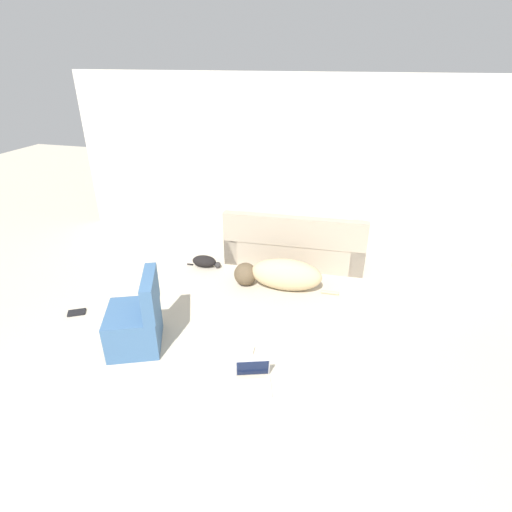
% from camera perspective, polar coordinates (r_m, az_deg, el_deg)
% --- Properties ---
extents(ground_plane, '(20.00, 20.00, 0.00)m').
position_cam_1_polar(ground_plane, '(3.56, -12.62, -26.12)').
color(ground_plane, '#BCB29E').
extents(wall_back, '(6.97, 0.06, 2.61)m').
position_cam_1_polar(wall_back, '(6.35, 3.86, 13.00)').
color(wall_back, beige).
rests_on(wall_back, ground_plane).
extents(couch, '(2.07, 0.99, 0.81)m').
position_cam_1_polar(couch, '(6.06, 5.66, 1.76)').
color(couch, tan).
rests_on(couch, ground_plane).
extents(dog, '(1.42, 0.40, 0.44)m').
position_cam_1_polar(dog, '(5.30, 3.35, -2.67)').
color(dog, tan).
rests_on(dog, ground_plane).
extents(cat, '(0.52, 0.21, 0.18)m').
position_cam_1_polar(cat, '(5.93, -7.29, -0.78)').
color(cat, black).
rests_on(cat, ground_plane).
extents(laptop_open, '(0.41, 0.40, 0.25)m').
position_cam_1_polar(laptop_open, '(3.96, -0.42, -16.78)').
color(laptop_open, '#B7B7BC').
rests_on(laptop_open, ground_plane).
extents(book_cream, '(0.21, 0.13, 0.02)m').
position_cam_1_polar(book_cream, '(4.35, -1.65, -13.25)').
color(book_cream, beige).
rests_on(book_cream, ground_plane).
extents(book_black, '(0.24, 0.21, 0.02)m').
position_cam_1_polar(book_black, '(5.36, -24.25, -7.37)').
color(book_black, black).
rests_on(book_black, ground_plane).
extents(side_chair, '(0.73, 0.77, 0.83)m').
position_cam_1_polar(side_chair, '(4.45, -16.66, -9.04)').
color(side_chair, '#385B84').
rests_on(side_chair, ground_plane).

